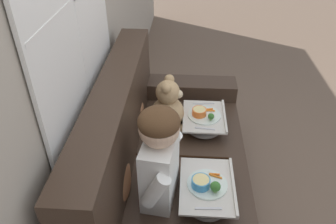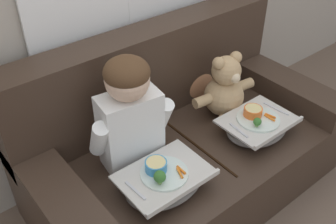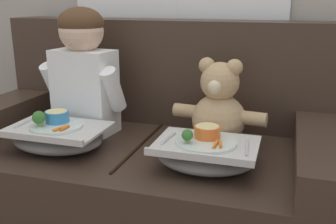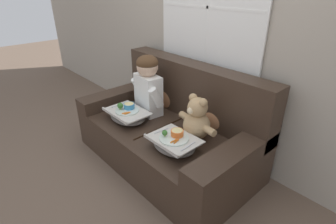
% 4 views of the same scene
% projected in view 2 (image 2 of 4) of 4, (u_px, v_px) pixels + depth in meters
% --- Properties ---
extents(ground_plane, '(14.00, 14.00, 0.00)m').
position_uv_depth(ground_plane, '(187.00, 189.00, 2.50)').
color(ground_plane, brown).
extents(couch, '(1.81, 0.97, 0.96)m').
position_uv_depth(couch, '(179.00, 143.00, 2.35)').
color(couch, '#38281E').
rests_on(couch, ground_plane).
extents(throw_pillow_behind_child, '(0.33, 0.16, 0.35)m').
position_uv_depth(throw_pillow_behind_child, '(107.00, 116.00, 2.18)').
color(throw_pillow_behind_child, '#B2754C').
rests_on(throw_pillow_behind_child, couch).
extents(throw_pillow_behind_teddy, '(0.31, 0.15, 0.32)m').
position_uv_depth(throw_pillow_behind_teddy, '(198.00, 75.00, 2.52)').
color(throw_pillow_behind_teddy, '#B2754C').
rests_on(throw_pillow_behind_teddy, couch).
extents(child_figure, '(0.46, 0.24, 0.62)m').
position_uv_depth(child_figure, '(129.00, 109.00, 1.92)').
color(child_figure, white).
rests_on(child_figure, couch).
extents(teddy_bear, '(0.44, 0.31, 0.41)m').
position_uv_depth(teddy_bear, '(225.00, 90.00, 2.36)').
color(teddy_bear, tan).
rests_on(teddy_bear, couch).
extents(lap_tray_child, '(0.44, 0.32, 0.19)m').
position_uv_depth(lap_tray_child, '(164.00, 181.00, 1.92)').
color(lap_tray_child, slate).
rests_on(lap_tray_child, child_figure).
extents(lap_tray_teddy, '(0.41, 0.32, 0.17)m').
position_uv_depth(lap_tray_teddy, '(257.00, 126.00, 2.26)').
color(lap_tray_teddy, slate).
rests_on(lap_tray_teddy, teddy_bear).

